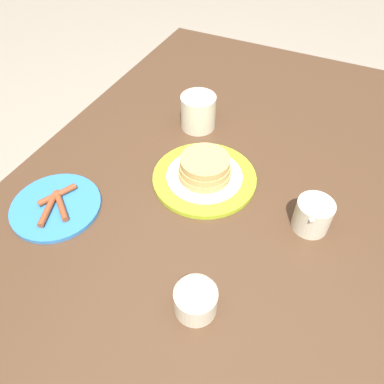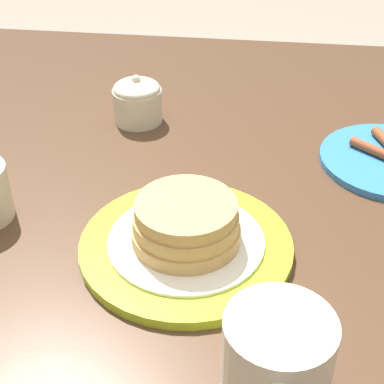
% 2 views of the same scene
% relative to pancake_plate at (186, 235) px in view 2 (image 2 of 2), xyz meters
% --- Properties ---
extents(dining_table, '(1.40, 0.95, 0.73)m').
position_rel_pancake_plate_xyz_m(dining_table, '(0.02, -0.04, -0.13)').
color(dining_table, '#4C3321').
rests_on(dining_table, ground_plane).
extents(pancake_plate, '(0.25, 0.25, 0.07)m').
position_rel_pancake_plate_xyz_m(pancake_plate, '(0.00, 0.00, 0.00)').
color(pancake_plate, '#AAC628').
rests_on(pancake_plate, dining_table).
extents(coffee_mug, '(0.13, 0.09, 0.09)m').
position_rel_pancake_plate_xyz_m(coffee_mug, '(0.19, 0.10, 0.02)').
color(coffee_mug, beige).
rests_on(coffee_mug, dining_table).
extents(sugar_bowl, '(0.08, 0.08, 0.08)m').
position_rel_pancake_plate_xyz_m(sugar_bowl, '(-0.30, -0.12, 0.01)').
color(sugar_bowl, beige).
rests_on(sugar_bowl, dining_table).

